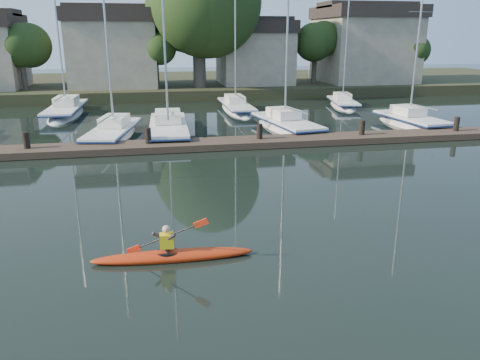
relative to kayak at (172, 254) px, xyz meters
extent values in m
plane|color=black|center=(2.44, -1.08, -0.17)|extent=(160.00, 160.00, 0.00)
ellipsoid|color=#B7390E|center=(0.03, 0.00, -0.07)|extent=(4.40, 0.73, 0.33)
cylinder|color=black|center=(-0.12, 0.00, 0.03)|extent=(0.68, 0.68, 0.09)
imported|color=#292526|center=(-0.12, 0.00, 0.38)|extent=(0.24, 0.35, 0.95)
cube|color=gold|center=(-0.12, 0.00, 0.40)|extent=(0.38, 0.29, 0.39)
sphere|color=tan|center=(-0.12, 0.00, 0.73)|extent=(0.21, 0.21, 0.21)
cube|color=#453427|center=(2.44, 12.92, 0.03)|extent=(34.00, 2.00, 0.35)
cylinder|color=black|center=(-6.56, 12.92, 0.13)|extent=(0.32, 0.32, 1.80)
cylinder|color=black|center=(-0.56, 12.92, 0.13)|extent=(0.32, 0.32, 1.80)
cylinder|color=black|center=(5.44, 12.92, 0.13)|extent=(0.32, 0.32, 1.80)
cylinder|color=black|center=(11.44, 12.92, 0.13)|extent=(0.32, 0.32, 1.80)
cylinder|color=black|center=(17.44, 12.92, 0.13)|extent=(0.32, 0.32, 1.80)
ellipsoid|color=white|center=(-2.62, 16.63, -0.52)|extent=(3.62, 8.71, 1.89)
cube|color=white|center=(-2.62, 16.63, 0.38)|extent=(3.24, 7.19, 0.14)
cube|color=navy|center=(-2.62, 16.63, 0.30)|extent=(3.35, 7.37, 0.08)
cube|color=silver|center=(-2.52, 17.13, 0.75)|extent=(1.81, 2.59, 0.55)
cylinder|color=#9EA0A5|center=(-2.57, 16.88, 6.40)|extent=(0.12, 0.12, 11.95)
cylinder|color=#9EA0A5|center=(-2.85, 15.38, 1.17)|extent=(0.67, 3.18, 0.08)
ellipsoid|color=white|center=(0.66, 16.92, -0.56)|extent=(2.66, 10.04, 2.10)
cube|color=white|center=(0.66, 16.92, 0.44)|extent=(2.49, 8.25, 0.16)
cube|color=navy|center=(0.66, 16.92, 0.35)|extent=(2.59, 8.45, 0.09)
cube|color=silver|center=(0.68, 17.51, 0.85)|extent=(1.65, 2.84, 0.61)
cylinder|color=#9EA0A5|center=(0.61, 15.42, 1.33)|extent=(0.22, 3.79, 0.09)
ellipsoid|color=white|center=(8.18, 17.05, -0.54)|extent=(3.51, 8.72, 2.01)
cube|color=white|center=(8.18, 17.05, 0.41)|extent=(3.17, 7.20, 0.15)
cube|color=navy|center=(8.18, 17.05, 0.33)|extent=(3.28, 7.38, 0.08)
cube|color=silver|center=(8.11, 17.55, 0.80)|extent=(1.83, 2.57, 0.58)
cylinder|color=#9EA0A5|center=(8.14, 17.30, 6.29)|extent=(0.13, 0.13, 11.66)
cylinder|color=#9EA0A5|center=(8.38, 15.79, 1.26)|extent=(0.58, 3.20, 0.08)
cylinder|color=#9EA0A5|center=(8.14, 17.30, 7.69)|extent=(1.68, 0.29, 0.03)
ellipsoid|color=white|center=(16.74, 16.67, -0.54)|extent=(2.89, 7.60, 2.02)
cube|color=white|center=(16.74, 16.67, 0.41)|extent=(2.66, 6.26, 0.15)
cube|color=navy|center=(16.74, 16.67, 0.33)|extent=(2.76, 6.42, 0.08)
cube|color=silver|center=(16.70, 17.11, 0.81)|extent=(1.67, 2.21, 0.58)
cylinder|color=#9EA0A5|center=(16.72, 16.89, 5.78)|extent=(0.13, 0.13, 10.62)
cylinder|color=#9EA0A5|center=(16.84, 15.56, 1.26)|extent=(0.34, 2.82, 0.08)
cylinder|color=#9EA0A5|center=(16.72, 16.89, 7.05)|extent=(1.69, 0.18, 0.03)
ellipsoid|color=white|center=(-6.70, 25.82, -0.55)|extent=(2.52, 9.92, 2.08)
cube|color=white|center=(-6.70, 25.82, 0.43)|extent=(2.37, 8.14, 0.15)
cube|color=navy|center=(-6.70, 25.82, 0.35)|extent=(2.47, 8.34, 0.09)
cube|color=silver|center=(-6.69, 26.41, 0.84)|extent=(1.60, 2.80, 0.60)
cylinder|color=#9EA0A5|center=(-6.70, 26.12, 7.62)|extent=(0.13, 0.13, 14.26)
cylinder|color=#9EA0A5|center=(-6.74, 24.34, 1.31)|extent=(0.17, 3.75, 0.09)
ellipsoid|color=white|center=(6.44, 25.52, -0.50)|extent=(2.06, 9.55, 1.81)
cube|color=white|center=(6.44, 25.52, 0.35)|extent=(1.95, 7.84, 0.13)
cube|color=navy|center=(6.44, 25.52, 0.28)|extent=(2.03, 8.03, 0.08)
cube|color=silver|center=(6.45, 26.09, 0.71)|extent=(1.35, 2.68, 0.52)
cylinder|color=#9EA0A5|center=(6.45, 25.80, 7.08)|extent=(0.11, 0.11, 13.36)
cylinder|color=#9EA0A5|center=(6.44, 24.09, 1.12)|extent=(0.10, 3.63, 0.08)
ellipsoid|color=white|center=(15.83, 26.07, -0.48)|extent=(3.29, 7.38, 1.70)
cube|color=white|center=(15.83, 26.07, 0.32)|extent=(2.94, 6.11, 0.13)
cube|color=navy|center=(15.83, 26.07, 0.25)|extent=(3.04, 6.26, 0.07)
cube|color=silver|center=(15.92, 26.49, 0.65)|extent=(1.63, 2.21, 0.49)
cylinder|color=#9EA0A5|center=(15.88, 26.28, 5.28)|extent=(0.11, 0.11, 9.83)
cylinder|color=#9EA0A5|center=(15.62, 25.02, 1.04)|extent=(0.62, 2.68, 0.07)
cylinder|color=#9EA0A5|center=(15.88, 26.28, 6.46)|extent=(1.41, 0.32, 0.03)
cube|color=#26351A|center=(2.44, 42.92, 0.33)|extent=(90.00, 24.00, 1.00)
cube|color=#A79F86|center=(-3.56, 36.92, 3.83)|extent=(8.00, 8.00, 6.00)
cube|color=black|center=(-3.56, 36.92, 7.43)|extent=(8.40, 8.40, 1.20)
cube|color=#A79F86|center=(10.44, 36.92, 3.33)|extent=(7.00, 7.00, 5.00)
cube|color=black|center=(10.44, 36.92, 6.43)|extent=(7.35, 7.35, 1.20)
cube|color=#A79F86|center=(22.44, 36.92, 4.08)|extent=(9.00, 9.00, 6.50)
cube|color=black|center=(22.44, 36.92, 7.93)|extent=(9.45, 9.45, 1.20)
cylinder|color=#483E3A|center=(4.44, 33.92, 3.33)|extent=(1.20, 1.20, 5.00)
sphere|color=black|center=(4.44, 33.92, 8.33)|extent=(8.50, 8.50, 8.50)
cylinder|color=#483E3A|center=(-11.56, 34.92, 2.33)|extent=(0.48, 0.48, 3.00)
sphere|color=black|center=(-11.56, 34.92, 4.83)|extent=(3.40, 3.40, 3.40)
cylinder|color=#483E3A|center=(0.44, 34.42, 2.23)|extent=(0.38, 0.38, 2.80)
sphere|color=black|center=(0.44, 34.42, 4.43)|extent=(2.72, 2.72, 2.72)
cylinder|color=#483E3A|center=(16.44, 35.42, 2.43)|extent=(0.50, 0.50, 3.20)
sphere|color=black|center=(16.44, 35.42, 5.08)|extent=(3.57, 3.57, 3.57)
cylinder|color=#483E3A|center=(26.44, 33.92, 2.13)|extent=(0.41, 0.41, 2.60)
sphere|color=black|center=(26.44, 33.92, 4.28)|extent=(2.89, 2.89, 2.89)
camera|label=1|loc=(-0.35, -11.62, 5.66)|focal=35.00mm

